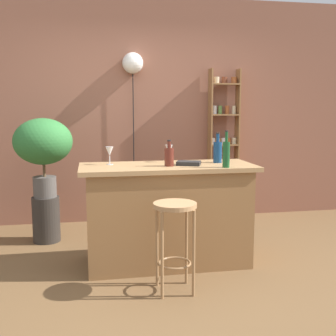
{
  "coord_description": "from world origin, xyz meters",
  "views": [
    {
      "loc": [
        -0.68,
        -3.39,
        1.44
      ],
      "look_at": [
        0.05,
        0.55,
        0.86
      ],
      "focal_mm": 44.74,
      "sensor_mm": 36.0,
      "label": 1
    }
  ],
  "objects_px": {
    "plant_stool": "(46,219)",
    "bottle_spirits_clear": "(226,154)",
    "pendant_globe_light": "(133,64)",
    "cookbook": "(189,163)",
    "bar_stool": "(175,226)",
    "bottle_olive_oil": "(169,156)",
    "spice_shelf": "(223,143)",
    "bottle_vinegar": "(218,151)",
    "potted_plant": "(43,145)",
    "wine_glass_center": "(169,150)",
    "wine_glass_left": "(110,152)"
  },
  "relations": [
    {
      "from": "plant_stool",
      "to": "bottle_spirits_clear",
      "type": "relative_size",
      "value": 1.53
    },
    {
      "from": "plant_stool",
      "to": "pendant_globe_light",
      "type": "distance_m",
      "value": 2.11
    },
    {
      "from": "plant_stool",
      "to": "cookbook",
      "type": "xyz_separation_m",
      "value": [
        1.36,
        -0.91,
        0.7
      ]
    },
    {
      "from": "bar_stool",
      "to": "bottle_olive_oil",
      "type": "xyz_separation_m",
      "value": [
        0.05,
        0.53,
        0.48
      ]
    },
    {
      "from": "spice_shelf",
      "to": "pendant_globe_light",
      "type": "height_order",
      "value": "pendant_globe_light"
    },
    {
      "from": "bottle_spirits_clear",
      "to": "bottle_vinegar",
      "type": "height_order",
      "value": "bottle_spirits_clear"
    },
    {
      "from": "potted_plant",
      "to": "wine_glass_center",
      "type": "height_order",
      "value": "potted_plant"
    },
    {
      "from": "potted_plant",
      "to": "wine_glass_left",
      "type": "bearing_deg",
      "value": -48.55
    },
    {
      "from": "bottle_vinegar",
      "to": "cookbook",
      "type": "xyz_separation_m",
      "value": [
        -0.31,
        -0.12,
        -0.09
      ]
    },
    {
      "from": "wine_glass_center",
      "to": "cookbook",
      "type": "bearing_deg",
      "value": -62.6
    },
    {
      "from": "wine_glass_left",
      "to": "wine_glass_center",
      "type": "bearing_deg",
      "value": 9.0
    },
    {
      "from": "bar_stool",
      "to": "bottle_vinegar",
      "type": "relative_size",
      "value": 2.52
    },
    {
      "from": "plant_stool",
      "to": "bottle_olive_oil",
      "type": "bearing_deg",
      "value": -38.98
    },
    {
      "from": "bar_stool",
      "to": "wine_glass_center",
      "type": "bearing_deg",
      "value": 82.52
    },
    {
      "from": "bar_stool",
      "to": "plant_stool",
      "type": "distance_m",
      "value": 1.88
    },
    {
      "from": "bar_stool",
      "to": "cookbook",
      "type": "xyz_separation_m",
      "value": [
        0.24,
        0.56,
        0.41
      ]
    },
    {
      "from": "cookbook",
      "to": "spice_shelf",
      "type": "bearing_deg",
      "value": 82.55
    },
    {
      "from": "wine_glass_center",
      "to": "bottle_olive_oil",
      "type": "bearing_deg",
      "value": -101.43
    },
    {
      "from": "potted_plant",
      "to": "wine_glass_left",
      "type": "relative_size",
      "value": 5.13
    },
    {
      "from": "bar_stool",
      "to": "bottle_olive_oil",
      "type": "relative_size",
      "value": 3.06
    },
    {
      "from": "wine_glass_left",
      "to": "bottle_olive_oil",
      "type": "bearing_deg",
      "value": -21.31
    },
    {
      "from": "bar_stool",
      "to": "pendant_globe_light",
      "type": "relative_size",
      "value": 0.34
    },
    {
      "from": "wine_glass_center",
      "to": "cookbook",
      "type": "distance_m",
      "value": 0.3
    },
    {
      "from": "plant_stool",
      "to": "cookbook",
      "type": "distance_m",
      "value": 1.78
    },
    {
      "from": "plant_stool",
      "to": "bottle_vinegar",
      "type": "bearing_deg",
      "value": -25.42
    },
    {
      "from": "potted_plant",
      "to": "bottle_spirits_clear",
      "type": "xyz_separation_m",
      "value": [
        1.65,
        -1.12,
        -0.01
      ]
    },
    {
      "from": "bottle_vinegar",
      "to": "wine_glass_center",
      "type": "xyz_separation_m",
      "value": [
        -0.44,
        0.13,
        0.01
      ]
    },
    {
      "from": "bottle_vinegar",
      "to": "wine_glass_center",
      "type": "distance_m",
      "value": 0.46
    },
    {
      "from": "potted_plant",
      "to": "pendant_globe_light",
      "type": "relative_size",
      "value": 0.4
    },
    {
      "from": "bottle_spirits_clear",
      "to": "bottle_olive_oil",
      "type": "bearing_deg",
      "value": 159.96
    },
    {
      "from": "bottle_olive_oil",
      "to": "bottle_spirits_clear",
      "type": "bearing_deg",
      "value": -20.04
    },
    {
      "from": "potted_plant",
      "to": "bottle_spirits_clear",
      "type": "height_order",
      "value": "potted_plant"
    },
    {
      "from": "plant_stool",
      "to": "bottle_vinegar",
      "type": "relative_size",
      "value": 1.73
    },
    {
      "from": "bottle_spirits_clear",
      "to": "bottle_olive_oil",
      "type": "xyz_separation_m",
      "value": [
        -0.47,
        0.17,
        -0.03
      ]
    },
    {
      "from": "pendant_globe_light",
      "to": "potted_plant",
      "type": "bearing_deg",
      "value": -146.93
    },
    {
      "from": "potted_plant",
      "to": "bottle_olive_oil",
      "type": "xyz_separation_m",
      "value": [
        1.17,
        -0.95,
        -0.04
      ]
    },
    {
      "from": "potted_plant",
      "to": "bottle_olive_oil",
      "type": "bearing_deg",
      "value": -38.98
    },
    {
      "from": "bottle_vinegar",
      "to": "cookbook",
      "type": "distance_m",
      "value": 0.34
    },
    {
      "from": "spice_shelf",
      "to": "cookbook",
      "type": "bearing_deg",
      "value": -118.24
    },
    {
      "from": "potted_plant",
      "to": "bottle_vinegar",
      "type": "xyz_separation_m",
      "value": [
        1.67,
        -0.79,
        -0.02
      ]
    },
    {
      "from": "bottle_olive_oil",
      "to": "cookbook",
      "type": "relative_size",
      "value": 1.11
    },
    {
      "from": "spice_shelf",
      "to": "bottle_vinegar",
      "type": "xyz_separation_m",
      "value": [
        -0.52,
        -1.42,
        0.05
      ]
    },
    {
      "from": "bottle_spirits_clear",
      "to": "bottle_vinegar",
      "type": "bearing_deg",
      "value": 85.85
    },
    {
      "from": "potted_plant",
      "to": "bottle_vinegar",
      "type": "bearing_deg",
      "value": -25.42
    },
    {
      "from": "plant_stool",
      "to": "cookbook",
      "type": "bearing_deg",
      "value": -33.89
    },
    {
      "from": "pendant_globe_light",
      "to": "bottle_spirits_clear",
      "type": "bearing_deg",
      "value": -70.87
    },
    {
      "from": "plant_stool",
      "to": "cookbook",
      "type": "relative_size",
      "value": 2.34
    },
    {
      "from": "cookbook",
      "to": "bar_stool",
      "type": "bearing_deg",
      "value": -92.3
    },
    {
      "from": "pendant_globe_light",
      "to": "bottle_vinegar",
      "type": "bearing_deg",
      "value": -66.21
    },
    {
      "from": "potted_plant",
      "to": "cookbook",
      "type": "bearing_deg",
      "value": -33.89
    }
  ]
}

